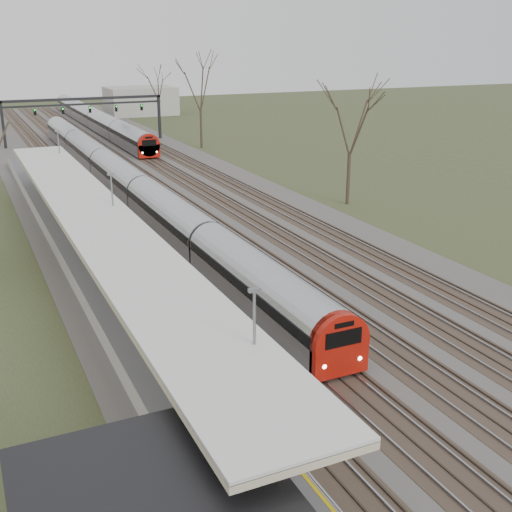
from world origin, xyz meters
The scene contains 8 objects.
track_bed centered at (0.26, 55.00, 0.06)m, with size 24.00×160.00×0.22m.
platform centered at (-9.05, 37.50, 0.50)m, with size 3.50×69.00×1.00m, color #9E9B93.
canopy centered at (-9.05, 32.99, 3.93)m, with size 4.10×50.00×3.11m.
signal_gantry centered at (0.29, 84.99, 4.91)m, with size 21.00×0.59×6.08m.
tree_east_far centered at (14.00, 42.00, 7.29)m, with size 5.00×5.00×10.30m.
train_near centered at (-2.50, 54.07, 1.48)m, with size 2.62×75.21×3.05m.
train_far centered at (4.50, 99.21, 1.48)m, with size 2.62×60.21×3.05m.
passenger centered at (-8.60, 12.93, 1.89)m, with size 0.65×0.43×1.79m, color navy.
Camera 1 is at (-15.58, -3.06, 13.56)m, focal length 45.00 mm.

